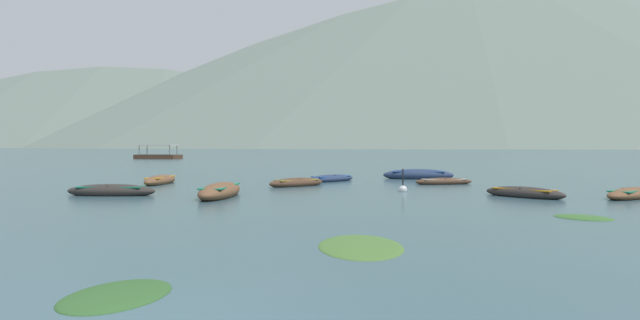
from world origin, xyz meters
TOP-DOWN VIEW (x-y plane):
  - ground_plane at (0.00, 1500.00)m, footprint 6000.00×6000.00m
  - mountain_1 at (-450.16, 1599.76)m, footprint 1745.84×1745.84m
  - mountain_2 at (354.89, 1509.26)m, footprint 2248.67×2248.67m
  - rowboat_0 at (13.96, 15.69)m, footprint 3.65×3.41m
  - rowboat_1 at (7.39, 27.74)m, footprint 4.48×1.72m
  - rowboat_2 at (9.79, 15.83)m, footprint 3.01×3.17m
  - rowboat_3 at (8.04, 23.05)m, footprint 3.35×1.58m
  - rowboat_4 at (-2.44, 15.63)m, footprint 1.42×4.57m
  - rowboat_5 at (1.94, 25.15)m, footprint 3.22×3.33m
  - rowboat_6 at (0.21, 21.34)m, footprint 3.14×2.86m
  - rowboat_7 at (-7.08, 16.00)m, footprint 3.72×1.10m
  - rowboat_8 at (-7.36, 22.85)m, footprint 1.07×4.01m
  - ferry_0 at (-27.79, 81.34)m, footprint 7.99×4.63m
  - mooring_buoy at (5.26, 18.34)m, footprint 0.39×0.39m
  - weed_patch_0 at (-0.66, 1.56)m, footprint 1.68×2.01m
  - weed_patch_1 at (2.78, 5.17)m, footprint 1.82×2.81m
  - weed_patch_2 at (-8.06, 20.15)m, footprint 2.07×2.04m
  - weed_patch_3 at (9.28, 9.66)m, footprint 1.95×1.92m

SIDE VIEW (x-z plane):
  - ground_plane at x=0.00m, z-range 0.00..0.00m
  - weed_patch_0 at x=-0.66m, z-range -0.07..0.07m
  - weed_patch_1 at x=2.78m, z-range -0.07..0.07m
  - weed_patch_2 at x=-8.06m, z-range -0.07..0.07m
  - weed_patch_3 at x=9.28m, z-range -0.07..0.07m
  - mooring_buoy at x=5.26m, z-range -0.47..0.67m
  - rowboat_3 at x=8.04m, z-range -0.08..0.36m
  - rowboat_5 at x=1.94m, z-range -0.09..0.41m
  - rowboat_0 at x=13.96m, z-range -0.09..0.42m
  - rowboat_2 at x=9.79m, z-range -0.10..0.43m
  - rowboat_6 at x=0.21m, z-range -0.10..0.44m
  - rowboat_7 at x=-7.08m, z-range -0.11..0.48m
  - rowboat_8 at x=-7.36m, z-range -0.11..0.49m
  - rowboat_4 at x=-2.44m, z-range -0.13..0.57m
  - rowboat_1 at x=7.39m, z-range -0.15..0.63m
  - ferry_0 at x=-27.79m, z-range -0.82..1.71m
  - mountain_1 at x=-450.16m, z-range 0.00..528.54m
  - mountain_2 at x=354.89m, z-range 0.00..560.83m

